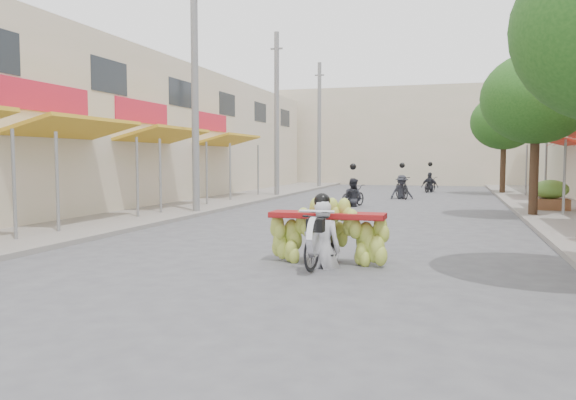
{
  "coord_description": "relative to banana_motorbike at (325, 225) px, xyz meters",
  "views": [
    {
      "loc": [
        2.98,
        -5.28,
        1.9
      ],
      "look_at": [
        -0.09,
        5.06,
        1.1
      ],
      "focal_mm": 35.0,
      "sensor_mm": 36.0,
      "label": 1
    }
  ],
  "objects": [
    {
      "name": "bg_motorbike_a",
      "position": [
        -1.66,
        12.31,
        0.03
      ],
      "size": [
        1.08,
        1.63,
        1.95
      ],
      "color": "black",
      "rests_on": "ground"
    },
    {
      "name": "utility_pole_mid",
      "position": [
        -6.2,
        7.66,
        3.3
      ],
      "size": [
        0.6,
        0.24,
        8.0
      ],
      "color": "slate",
      "rests_on": "ground"
    },
    {
      "name": "street_tree_far",
      "position": [
        4.6,
        21.66,
        3.05
      ],
      "size": [
        3.4,
        3.4,
        5.25
      ],
      "color": "#3A2719",
      "rests_on": "ground"
    },
    {
      "name": "utility_pole_far",
      "position": [
        -6.2,
        16.66,
        3.3
      ],
      "size": [
        0.6,
        0.24,
        8.0
      ],
      "color": "slate",
      "rests_on": "ground"
    },
    {
      "name": "ground",
      "position": [
        -0.8,
        -4.34,
        -0.73
      ],
      "size": [
        120.0,
        120.0,
        0.0
      ],
      "primitive_type": "plane",
      "color": "#515155",
      "rests_on": "ground"
    },
    {
      "name": "street_tree_mid",
      "position": [
        4.6,
        9.66,
        3.05
      ],
      "size": [
        3.4,
        3.4,
        5.25
      ],
      "color": "#3A2719",
      "rests_on": "ground"
    },
    {
      "name": "shophouse_row_left",
      "position": [
        -12.78,
        9.64,
        2.27
      ],
      "size": [
        9.77,
        40.0,
        6.0
      ],
      "color": "beige",
      "rests_on": "ground"
    },
    {
      "name": "banana_motorbike",
      "position": [
        0.0,
        0.0,
        0.0
      ],
      "size": [
        2.2,
        1.85,
        2.21
      ],
      "color": "black",
      "rests_on": "ground"
    },
    {
      "name": "bg_motorbike_b",
      "position": [
        -0.17,
        17.05,
        0.1
      ],
      "size": [
        1.22,
        1.94,
        1.95
      ],
      "color": "black",
      "rests_on": "ground"
    },
    {
      "name": "far_building",
      "position": [
        -0.8,
        33.66,
        2.77
      ],
      "size": [
        20.0,
        6.0,
        7.0
      ],
      "primitive_type": "cube",
      "color": "beige",
      "rests_on": "ground"
    },
    {
      "name": "produce_crate_far",
      "position": [
        5.4,
        11.66,
        -0.02
      ],
      "size": [
        1.2,
        0.88,
        1.16
      ],
      "color": "brown",
      "rests_on": "ground"
    },
    {
      "name": "sidewalk_left",
      "position": [
        -7.8,
        10.66,
        -0.67
      ],
      "size": [
        4.0,
        60.0,
        0.12
      ],
      "primitive_type": "cube",
      "color": "gray",
      "rests_on": "ground"
    },
    {
      "name": "utility_pole_back",
      "position": [
        -6.2,
        25.66,
        3.3
      ],
      "size": [
        0.6,
        0.24,
        8.0
      ],
      "color": "slate",
      "rests_on": "ground"
    },
    {
      "name": "bg_motorbike_c",
      "position": [
        0.87,
        22.85,
        0.08
      ],
      "size": [
        1.08,
        1.62,
        1.95
      ],
      "color": "black",
      "rests_on": "ground"
    },
    {
      "name": "pedestrian",
      "position": [
        5.17,
        11.78,
        0.15
      ],
      "size": [
        0.87,
        0.76,
        1.52
      ],
      "rotation": [
        0.0,
        0.0,
        3.66
      ],
      "color": "white",
      "rests_on": "ground"
    }
  ]
}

